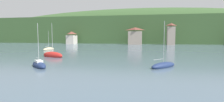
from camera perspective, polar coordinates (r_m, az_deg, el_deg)
The scene contains 8 objects.
wooded_hillside at distance 117.89m, azimuth 8.84°, elevation 5.89°, with size 352.00×50.25×35.25m.
shore_building_west at distance 91.22m, azimuth -12.94°, elevation 4.18°, with size 4.09×5.60×6.25m.
shore_building_westcentral at distance 82.73m, azimuth 7.49°, elevation 4.77°, with size 6.54×3.90×8.01m.
shore_building_central at distance 83.09m, azimuth 18.57°, elevation 5.15°, with size 3.47×3.48×9.77m.
sailboat_mid_2 at distance 37.59m, azimuth -18.68°, elevation -1.31°, with size 5.48×3.24×7.20m.
sailboat_mid_3 at distance 26.54m, azimuth -22.59°, elevation -4.17°, with size 4.30×4.11×6.30m.
sailboat_far_4 at distance 54.82m, azimuth -19.82°, elevation 0.53°, with size 1.83×4.79×5.92m.
sailboat_mid_7 at distance 25.10m, azimuth 16.33°, elevation -4.59°, with size 4.12×4.36×6.55m.
Camera 1 is at (5.09, 11.72, 4.40)m, focal length 28.18 mm.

